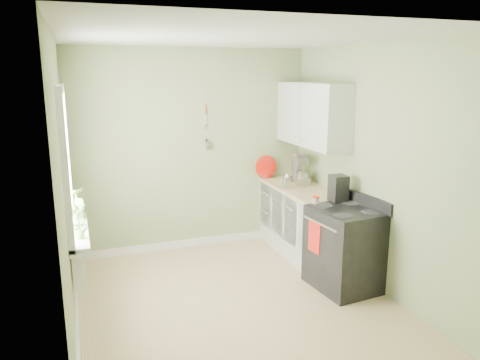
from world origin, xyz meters
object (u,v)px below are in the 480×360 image
object	(u,v)px
stove	(345,248)
kettle	(287,181)
coffee_maker	(338,189)
stand_mixer	(300,170)

from	to	relation	value
stove	kettle	bearing A→B (deg)	101.26
kettle	coffee_maker	size ratio (longest dim) A/B	0.65
stove	stand_mixer	xyz separation A→B (m)	(0.11, 1.35, 0.62)
stove	coffee_maker	distance (m)	0.69
kettle	stand_mixer	bearing A→B (deg)	39.37
stand_mixer	kettle	world-z (taller)	stand_mixer
stand_mixer	coffee_maker	world-z (taller)	stand_mixer
stand_mixer	kettle	bearing A→B (deg)	-140.63
stand_mixer	stove	bearing A→B (deg)	-94.71
stove	coffee_maker	size ratio (longest dim) A/B	3.34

